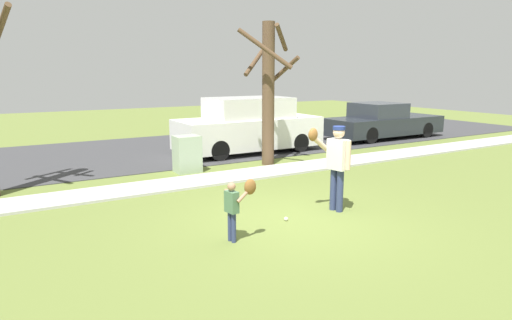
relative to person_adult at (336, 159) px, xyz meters
name	(u,v)px	position (x,y,z in m)	size (l,w,h in m)	color
ground_plane	(218,180)	(-0.90, 3.49, -1.07)	(48.00, 48.00, 0.00)	olive
sidewalk_strip	(217,178)	(-0.90, 3.59, -1.04)	(36.00, 1.20, 0.06)	#B2B2AD
road_surface	(156,150)	(-0.90, 8.59, -1.06)	(36.00, 6.80, 0.02)	#38383A
person_adult	(336,159)	(0.00, 0.00, 0.00)	(0.75, 0.60, 1.71)	navy
person_child	(237,202)	(-2.45, -0.44, -0.39)	(0.49, 0.37, 1.05)	navy
baseball	(286,219)	(-1.18, -0.01, -1.03)	(0.07, 0.07, 0.07)	white
utility_cabinet	(187,154)	(-1.21, 4.80, -0.56)	(0.68, 0.56, 1.02)	#9EB293
street_tree_near	(269,90)	(1.27, 4.53, 1.17)	(1.84, 1.88, 4.16)	brown
parked_van_white	(249,127)	(1.77, 6.60, -0.17)	(5.00, 1.95, 1.88)	silver
parked_pickup_dark	(383,122)	(8.28, 6.67, -0.40)	(5.20, 1.95, 1.48)	#23282D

